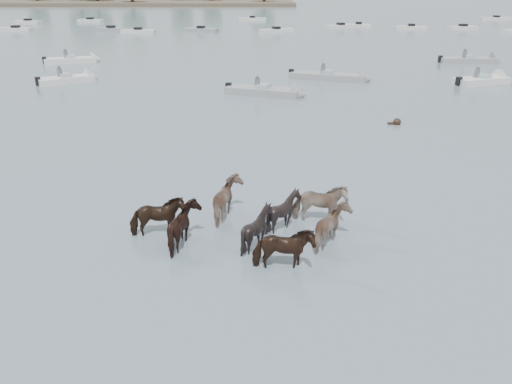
{
  "coord_description": "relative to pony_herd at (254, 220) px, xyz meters",
  "views": [
    {
      "loc": [
        -1.31,
        -11.99,
        7.39
      ],
      "look_at": [
        -1.29,
        2.82,
        1.1
      ],
      "focal_mm": 35.45,
      "sensor_mm": 36.0,
      "label": 1
    }
  ],
  "objects": [
    {
      "name": "ground",
      "position": [
        1.34,
        -1.88,
        -0.56
      ],
      "size": [
        400.0,
        400.0,
        0.0
      ],
      "primitive_type": "plane",
      "color": "#4C616E",
      "rests_on": "ground"
    },
    {
      "name": "distant_flotilla",
      "position": [
        2.48,
        70.6,
        -0.3
      ],
      "size": [
        101.58,
        26.64,
        0.93
      ],
      "color": "silver",
      "rests_on": "ground"
    },
    {
      "name": "motorboat_b",
      "position": [
        1.31,
        20.38,
        -0.34
      ],
      "size": [
        5.8,
        3.38,
        1.92
      ],
      "rotation": [
        0.0,
        0.0,
        -0.34
      ],
      "color": "gray",
      "rests_on": "ground"
    },
    {
      "name": "motorboat_f",
      "position": [
        -16.65,
        34.99,
        -0.33
      ],
      "size": [
        5.29,
        2.95,
        1.92
      ],
      "rotation": [
        0.0,
        0.0,
        0.28
      ],
      "color": "silver",
      "rests_on": "ground"
    },
    {
      "name": "motorboat_a",
      "position": [
        -13.81,
        25.24,
        -0.33
      ],
      "size": [
        4.62,
        3.77,
        1.92
      ],
      "rotation": [
        0.0,
        0.0,
        0.57
      ],
      "color": "silver",
      "rests_on": "ground"
    },
    {
      "name": "swimming_pony",
      "position": [
        7.74,
        13.01,
        -0.46
      ],
      "size": [
        0.72,
        0.44,
        0.44
      ],
      "color": "black",
      "rests_on": "ground"
    },
    {
      "name": "motorboat_d",
      "position": [
        17.79,
        24.74,
        -0.33
      ],
      "size": [
        4.97,
        3.18,
        1.92
      ],
      "rotation": [
        0.0,
        0.0,
        0.37
      ],
      "color": "silver",
      "rests_on": "ground"
    },
    {
      "name": "motorboat_c",
      "position": [
        6.54,
        26.02,
        -0.34
      ],
      "size": [
        6.56,
        3.57,
        1.92
      ],
      "rotation": [
        0.0,
        0.0,
        -0.33
      ],
      "color": "gray",
      "rests_on": "ground"
    },
    {
      "name": "pony_herd",
      "position": [
        0.0,
        0.0,
        0.0
      ],
      "size": [
        6.9,
        4.54,
        1.48
      ],
      "color": "black",
      "rests_on": "ground"
    },
    {
      "name": "motorboat_e",
      "position": [
        20.92,
        34.75,
        -0.34
      ],
      "size": [
        5.87,
        1.81,
        1.92
      ],
      "rotation": [
        0.0,
        0.0,
        -0.04
      ],
      "color": "gray",
      "rests_on": "ground"
    },
    {
      "name": "shoreline",
      "position": [
        -68.66,
        148.12,
        -0.06
      ],
      "size": [
        160.0,
        30.0,
        1.0
      ],
      "primitive_type": "cube",
      "color": "#4C4233",
      "rests_on": "ground"
    }
  ]
}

